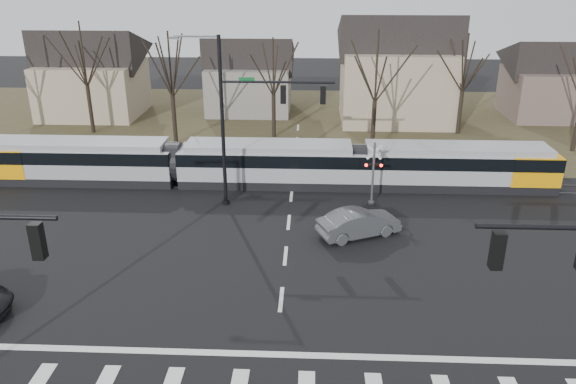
{
  "coord_description": "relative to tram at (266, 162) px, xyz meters",
  "views": [
    {
      "loc": [
        1.23,
        -19.24,
        13.9
      ],
      "look_at": [
        0.0,
        9.0,
        2.3
      ],
      "focal_mm": 35.0,
      "sensor_mm": 36.0,
      "label": 1
    }
  ],
  "objects": [
    {
      "name": "ground",
      "position": [
        1.75,
        -16.0,
        -1.57
      ],
      "size": [
        140.0,
        140.0,
        0.0
      ],
      "primitive_type": "plane",
      "color": "black"
    },
    {
      "name": "grass_verge",
      "position": [
        1.75,
        16.0,
        -1.57
      ],
      "size": [
        140.0,
        28.0,
        0.01
      ],
      "primitive_type": "cube",
      "color": "#38331E",
      "rests_on": "ground"
    },
    {
      "name": "house_d",
      "position": [
        25.75,
        19.0,
        2.4
      ],
      "size": [
        8.64,
        7.56,
        7.65
      ],
      "color": "brown",
      "rests_on": "ground"
    },
    {
      "name": "house_a",
      "position": [
        -18.25,
        18.0,
        2.89
      ],
      "size": [
        9.72,
        8.64,
        8.6
      ],
      "color": "tan",
      "rests_on": "ground"
    },
    {
      "name": "house_c",
      "position": [
        10.75,
        17.0,
        3.66
      ],
      "size": [
        10.8,
        8.64,
        10.1
      ],
      "color": "tan",
      "rests_on": "ground"
    },
    {
      "name": "tree_row",
      "position": [
        3.75,
        10.0,
        3.43
      ],
      "size": [
        59.2,
        7.2,
        10.0
      ],
      "color": "black",
      "rests_on": "ground"
    },
    {
      "name": "rail_pair",
      "position": [
        1.75,
        -0.2,
        -1.54
      ],
      "size": [
        90.0,
        1.52,
        0.06
      ],
      "color": "#59595E",
      "rests_on": "ground"
    },
    {
      "name": "tram",
      "position": [
        0.0,
        0.0,
        0.0
      ],
      "size": [
        38.02,
        2.82,
        2.88
      ],
      "color": "gray",
      "rests_on": "ground"
    },
    {
      "name": "rail_crossing_signal",
      "position": [
        6.75,
        -3.21,
        0.32
      ],
      "size": [
        1.08,
        0.36,
        4.0
      ],
      "color": "#59595B",
      "rests_on": "ground"
    },
    {
      "name": "stop_line",
      "position": [
        1.75,
        -17.8,
        -1.56
      ],
      "size": [
        28.0,
        0.35,
        0.01
      ],
      "primitive_type": "cube",
      "color": "silver",
      "rests_on": "ground"
    },
    {
      "name": "house_b",
      "position": [
        -3.25,
        20.0,
        2.4
      ],
      "size": [
        8.64,
        7.56,
        7.65
      ],
      "color": "slate",
      "rests_on": "ground"
    },
    {
      "name": "signal_pole_far",
      "position": [
        -0.65,
        -3.5,
        4.13
      ],
      "size": [
        9.28,
        0.44,
        10.2
      ],
      "color": "black",
      "rests_on": "ground"
    },
    {
      "name": "lane_dashes",
      "position": [
        1.75,
        -0.0,
        -1.56
      ],
      "size": [
        0.18,
        30.0,
        0.01
      ],
      "color": "silver",
      "rests_on": "ground"
    },
    {
      "name": "sedan",
      "position": [
        5.65,
        -7.53,
        -0.82
      ],
      "size": [
        5.06,
        5.78,
        1.51
      ],
      "primitive_type": "imported",
      "rotation": [
        0.0,
        0.0,
        2.0
      ],
      "color": "#484C4F",
      "rests_on": "ground"
    }
  ]
}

